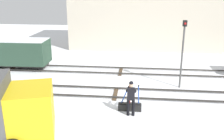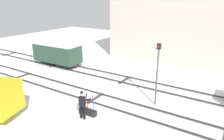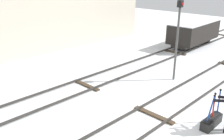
% 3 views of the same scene
% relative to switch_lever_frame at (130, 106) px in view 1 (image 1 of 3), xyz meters
% --- Properties ---
extents(ground_plane, '(60.00, 60.00, 0.00)m').
position_rel_switch_lever_frame_xyz_m(ground_plane, '(-0.95, 2.05, -0.25)').
color(ground_plane, white).
extents(track_main_line, '(44.00, 1.94, 0.18)m').
position_rel_switch_lever_frame_xyz_m(track_main_line, '(-0.95, 2.05, -0.14)').
color(track_main_line, '#2D2B28').
rests_on(track_main_line, ground_plane).
extents(track_siding_near, '(44.00, 1.94, 0.18)m').
position_rel_switch_lever_frame_xyz_m(track_siding_near, '(-0.95, 6.46, -0.14)').
color(track_siding_near, '#2D2B28').
rests_on(track_siding_near, ground_plane).
extents(switch_lever_frame, '(1.24, 0.36, 1.45)m').
position_rel_switch_lever_frame_xyz_m(switch_lever_frame, '(0.00, 0.00, 0.00)').
color(switch_lever_frame, black).
rests_on(switch_lever_frame, ground_plane).
extents(rail_worker, '(0.53, 0.71, 1.87)m').
position_rel_switch_lever_frame_xyz_m(rail_worker, '(0.06, -0.55, 0.82)').
color(rail_worker, black).
rests_on(rail_worker, ground_plane).
extents(signal_post, '(0.24, 0.32, 4.38)m').
position_rel_switch_lever_frame_xyz_m(signal_post, '(3.14, 3.62, 2.39)').
color(signal_post, '#4C4C4C').
rests_on(signal_post, ground_plane).
extents(apartment_building, '(18.30, 7.03, 8.52)m').
position_rel_switch_lever_frame_xyz_m(apartment_building, '(2.07, 16.54, 4.02)').
color(apartment_building, beige).
rests_on(apartment_building, ground_plane).
extents(freight_car_far_end, '(5.37, 2.26, 2.40)m').
position_rel_switch_lever_frame_xyz_m(freight_car_far_end, '(-9.45, 6.46, 1.13)').
color(freight_car_far_end, '#2D2B28').
rests_on(freight_car_far_end, ground_plane).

